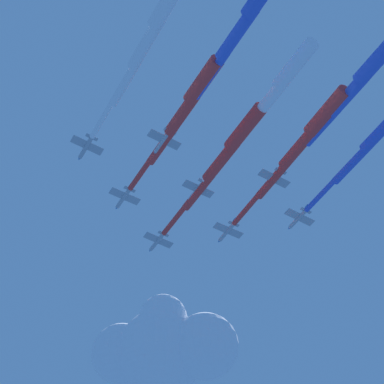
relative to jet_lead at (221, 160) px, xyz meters
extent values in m
cylinder|color=#9EA3AD|center=(21.01, -32.03, -0.03)|extent=(6.02, 8.19, 1.25)
cone|color=#1959A5|center=(23.80, -36.24, -0.03)|extent=(1.71, 1.74, 1.19)
cylinder|color=black|center=(18.38, -28.08, -0.03)|extent=(1.11, 1.02, 0.94)
ellipsoid|color=black|center=(22.05, -33.72, 0.43)|extent=(1.76, 2.05, 0.78)
cube|color=#9EA3AD|center=(20.72, -31.58, -0.08)|extent=(8.43, 6.86, 1.35)
cube|color=#1959A5|center=(23.88, -29.48, 0.54)|extent=(1.86, 2.31, 0.20)
cube|color=#1959A5|center=(17.54, -33.69, -0.57)|extent=(1.86, 2.31, 0.20)
cube|color=#9EA3AD|center=(18.92, -28.88, -0.03)|extent=(3.26, 2.68, 0.56)
cube|color=#1959A5|center=(18.80, -28.96, 0.91)|extent=(1.10, 1.38, 1.90)
cylinder|color=red|center=(14.56, -22.33, -0.03)|extent=(9.73, 13.53, 1.59)
cylinder|color=red|center=(7.01, -11.49, -0.08)|extent=(10.39, 13.97, 2.38)
cylinder|color=red|center=(0.04, -0.27, -0.02)|extent=(11.05, 14.40, 3.18)
cylinder|color=red|center=(-6.90, 10.97, 0.05)|extent=(11.71, 14.84, 3.97)
cylinder|color=#9EA3AD|center=(27.32, -12.94, 1.01)|extent=(6.02, 8.17, 1.24)
cone|color=#1959A5|center=(30.12, -17.14, 1.01)|extent=(1.70, 1.73, 1.18)
cylinder|color=black|center=(24.69, -8.98, 1.01)|extent=(1.11, 1.01, 0.93)
ellipsoid|color=black|center=(28.37, -14.62, 1.47)|extent=(1.76, 2.05, 0.78)
cube|color=#9EA3AD|center=(27.03, -12.48, 0.96)|extent=(8.44, 6.87, 1.27)
cube|color=#1959A5|center=(30.19, -10.37, 1.55)|extent=(1.86, 2.31, 0.19)
cube|color=#1959A5|center=(23.85, -14.61, 0.51)|extent=(1.86, 2.31, 0.19)
cube|color=#9EA3AD|center=(25.22, -9.79, 1.01)|extent=(3.26, 2.68, 0.53)
cube|color=#1959A5|center=(25.12, -9.86, 1.95)|extent=(1.09, 1.37, 1.90)
cylinder|color=red|center=(21.18, -3.73, 1.01)|extent=(8.98, 12.38, 1.58)
cylinder|color=red|center=(14.27, 6.11, 0.97)|extent=(9.64, 12.82, 2.36)
cylinder|color=red|center=(7.94, 16.34, 1.02)|extent=(10.29, 13.26, 3.15)
cylinder|color=red|center=(1.63, 26.59, 1.08)|extent=(10.95, 13.69, 3.94)
cylinder|color=#9EA3AD|center=(0.99, -30.07, 0.15)|extent=(5.90, 8.24, 1.24)
cone|color=#1959A5|center=(3.72, -34.32, 0.15)|extent=(1.69, 1.73, 1.17)
cylinder|color=black|center=(-1.57, -26.07, 0.15)|extent=(1.10, 1.01, 0.93)
ellipsoid|color=black|center=(2.01, -31.77, 0.61)|extent=(1.74, 2.05, 0.78)
cube|color=#9EA3AD|center=(0.71, -29.61, 0.10)|extent=(8.48, 6.78, 1.26)
cube|color=#1959A5|center=(3.91, -27.55, 0.68)|extent=(1.84, 2.32, 0.19)
cube|color=#1959A5|center=(-2.51, -31.67, -0.35)|extent=(1.84, 2.32, 0.19)
cube|color=#9EA3AD|center=(-1.05, -26.88, 0.15)|extent=(3.27, 2.65, 0.53)
cube|color=#1959A5|center=(-1.15, -26.95, 1.09)|extent=(1.07, 1.38, 1.90)
cylinder|color=red|center=(-5.35, -20.17, 0.15)|extent=(9.65, 13.84, 1.57)
cylinder|color=red|center=(-12.84, -9.04, 0.11)|extent=(10.31, 14.26, 2.36)
cylinder|color=red|center=(-19.74, 2.48, 0.16)|extent=(10.98, 14.68, 3.15)
cylinder|color=red|center=(-26.61, 14.00, 0.22)|extent=(11.64, 15.11, 3.94)
cylinder|color=#9EA3AD|center=(7.31, -10.97, -0.03)|extent=(6.04, 8.16, 1.24)
cone|color=#1959A5|center=(10.12, -15.16, -0.03)|extent=(1.70, 1.74, 1.18)
cylinder|color=black|center=(4.66, -7.03, -0.03)|extent=(1.11, 1.02, 0.93)
ellipsoid|color=black|center=(8.36, -12.65, 0.44)|extent=(1.76, 2.05, 0.78)
cube|color=#9EA3AD|center=(7.01, -10.52, -0.08)|extent=(8.43, 6.89, 1.28)
cube|color=#1959A5|center=(10.17, -8.40, 0.52)|extent=(1.87, 2.30, 0.19)
cube|color=#1959A5|center=(3.84, -12.65, -0.53)|extent=(1.87, 2.30, 0.19)
cube|color=#9EA3AD|center=(5.20, -7.83, -0.03)|extent=(3.26, 2.69, 0.53)
cube|color=#1959A5|center=(5.09, -7.90, 0.92)|extent=(1.09, 1.37, 1.90)
cylinder|color=white|center=(1.00, -1.58, -0.03)|extent=(9.33, 12.83, 1.58)
cylinder|color=white|center=(-6.22, 8.65, -0.07)|extent=(9.99, 13.27, 2.37)
cylinder|color=white|center=(-12.85, 19.27, -0.01)|extent=(10.64, 13.71, 3.15)
cylinder|color=white|center=(-19.46, 29.91, 0.05)|extent=(11.30, 14.15, 3.94)
cylinder|color=#9EA3AD|center=(33.63, 6.16, 2.64)|extent=(5.97, 8.24, 1.28)
cone|color=#1959A5|center=(36.38, 1.92, 2.64)|extent=(1.72, 1.75, 1.21)
cylinder|color=black|center=(31.05, 10.14, 2.64)|extent=(1.13, 1.02, 0.96)
ellipsoid|color=black|center=(34.64, 4.45, 3.10)|extent=(1.76, 2.07, 0.80)
cube|color=#9EA3AD|center=(33.35, 6.62, 2.59)|extent=(8.43, 6.78, 1.61)
cube|color=#1959A5|center=(36.52, 8.67, 3.34)|extent=(1.85, 2.31, 0.22)
cube|color=#1959A5|center=(30.16, 4.55, 1.99)|extent=(1.85, 2.31, 0.22)
cube|color=#9EA3AD|center=(31.58, 9.33, 2.64)|extent=(3.26, 2.65, 0.66)
cube|color=#1959A5|center=(31.44, 9.24, 3.58)|extent=(1.14, 1.42, 1.89)
cylinder|color=white|center=(27.34, 15.86, 2.64)|extent=(9.52, 13.46, 1.62)
cylinder|color=white|center=(19.99, 26.64, 2.59)|extent=(10.21, 13.90, 2.44)
cylinder|color=white|center=(13.24, 37.79, 2.66)|extent=(10.89, 14.34, 3.25)
cylinder|color=white|center=(6.50, 48.96, 2.74)|extent=(11.57, 14.78, 4.06)
cylinder|color=#9EA3AD|center=(-19.02, -28.10, 1.47)|extent=(5.98, 8.25, 1.28)
cone|color=#1959A5|center=(-16.27, -32.34, 1.47)|extent=(1.73, 1.75, 1.22)
cylinder|color=black|center=(-21.61, -24.12, 1.47)|extent=(1.13, 1.03, 0.96)
ellipsoid|color=black|center=(-18.01, -29.81, 1.93)|extent=(1.76, 2.07, 0.81)
cube|color=#9EA3AD|center=(-19.31, -27.64, 1.42)|extent=(8.42, 6.78, 1.66)
cube|color=#1959A5|center=(-16.14, -25.59, 2.19)|extent=(1.85, 2.31, 0.23)
cube|color=#1959A5|center=(-22.49, -29.71, 0.80)|extent=(1.85, 2.31, 0.23)
cube|color=#9EA3AD|center=(-21.08, -24.93, 1.47)|extent=(3.25, 2.65, 0.68)
cube|color=#1959A5|center=(-21.22, -25.02, 2.41)|extent=(1.15, 1.43, 1.89)
cylinder|color=blue|center=(-25.51, -18.11, 1.47)|extent=(9.96, 14.12, 1.63)
cylinder|color=blue|center=(-33.23, -6.76, 1.42)|extent=(10.65, 14.57, 2.45)
cylinder|color=blue|center=(-40.36, 4.97, 1.49)|extent=(11.33, 15.01, 3.26)
cylinder|color=#9EA3AD|center=(13.62, 8.12, 0.55)|extent=(6.02, 8.22, 1.28)
cone|color=#1959A5|center=(16.40, 3.91, 0.55)|extent=(1.73, 1.75, 1.21)
cylinder|color=black|center=(11.00, 12.09, 0.55)|extent=(1.13, 1.03, 0.96)
ellipsoid|color=black|center=(14.64, 6.43, 1.01)|extent=(1.77, 2.06, 0.80)
cube|color=#9EA3AD|center=(13.33, 8.58, 0.50)|extent=(8.41, 6.82, 1.62)
cube|color=#1959A5|center=(16.48, 10.66, 1.25)|extent=(1.86, 2.31, 0.22)
cube|color=#1959A5|center=(10.15, 6.49, -0.11)|extent=(1.86, 2.31, 0.22)
cube|color=#9EA3AD|center=(11.54, 11.28, 0.55)|extent=(3.25, 2.66, 0.66)
cube|color=#1959A5|center=(11.40, 11.19, 1.49)|extent=(1.15, 1.42, 1.89)
cylinder|color=blue|center=(7.23, 17.82, 0.55)|extent=(9.66, 13.50, 1.62)
cylinder|color=blue|center=(-0.24, 28.62, 0.50)|extent=(10.34, 13.95, 2.44)
cylinder|color=blue|center=(-7.12, 39.81, 0.57)|extent=(11.02, 14.39, 3.25)
cylinder|color=#9EA3AD|center=(-12.71, -9.00, -0.12)|extent=(6.06, 8.18, 1.27)
cone|color=#1959A5|center=(-9.90, -13.20, -0.12)|extent=(1.72, 1.75, 1.20)
cylinder|color=black|center=(-15.35, -5.06, -0.12)|extent=(1.12, 1.03, 0.95)
ellipsoid|color=black|center=(-11.67, -10.69, 0.34)|extent=(1.77, 2.06, 0.80)
cube|color=#9EA3AD|center=(-13.00, -8.55, -0.17)|extent=(8.41, 6.87, 1.51)
cube|color=#1959A5|center=(-9.86, -6.44, 0.53)|extent=(1.87, 2.30, 0.21)
cube|color=#1959A5|center=(-16.17, -10.67, -0.73)|extent=(1.87, 2.30, 0.21)
cube|color=#9EA3AD|center=(-14.81, -5.86, -0.12)|extent=(3.25, 2.68, 0.62)
cube|color=#1959A5|center=(-14.94, -5.95, 0.82)|extent=(1.14, 1.40, 1.89)
cylinder|color=blue|center=(-18.72, -0.03, -0.12)|extent=(8.71, 11.89, 1.61)
cylinder|color=blue|center=(-25.37, 9.37, -0.17)|extent=(9.37, 12.34, 2.42)
cylinder|color=blue|center=(-31.44, 19.16, -0.10)|extent=(10.04, 12.79, 3.22)
cylinder|color=blue|center=(-37.49, 28.97, -0.03)|extent=(10.71, 13.24, 4.03)
sphere|color=white|center=(26.00, -75.28, -11.19)|extent=(27.92, 27.92, 27.92)
sphere|color=white|center=(11.73, -71.30, -12.20)|extent=(20.94, 20.94, 20.94)
sphere|color=white|center=(38.81, -76.36, -10.31)|extent=(19.55, 19.55, 19.55)
sphere|color=white|center=(25.67, -85.13, -9.84)|extent=(18.15, 18.15, 18.15)
sphere|color=white|center=(24.73, -68.70, -2.87)|extent=(15.36, 15.36, 15.36)
camera|label=1|loc=(-11.60, 161.39, -145.78)|focal=80.54mm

